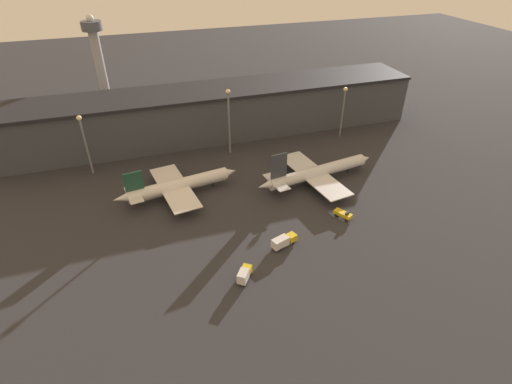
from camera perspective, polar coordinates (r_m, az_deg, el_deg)
ground at (r=115.68m, az=2.93°, el=-7.95°), size 600.00×600.00×0.00m
terminal_building at (r=175.61m, az=-6.18°, el=11.24°), size 177.25×24.98×20.85m
airplane_0 at (r=137.58m, az=-11.09°, el=0.90°), size 42.95×31.30×12.70m
airplane_1 at (r=143.94m, az=8.69°, el=2.77°), size 47.51×35.02×15.05m
service_vehicle_0 at (r=128.85m, az=12.34°, el=-3.10°), size 4.80×6.14×2.74m
service_vehicle_1 at (r=105.18m, az=-1.70°, el=-11.69°), size 5.25×6.08×3.47m
service_vehicle_2 at (r=115.13m, az=3.93°, el=-7.00°), size 8.35×4.97×3.33m
lamp_post_0 at (r=155.09m, az=-23.37°, el=7.21°), size 1.80×1.80×22.88m
lamp_post_1 at (r=157.11m, az=-3.92°, el=11.07°), size 1.80×1.80×26.46m
lamp_post_2 at (r=175.89m, az=12.39°, el=12.02°), size 1.80×1.80×22.00m
control_tower at (r=208.00m, az=-21.60°, el=17.32°), size 9.00×9.00×45.17m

